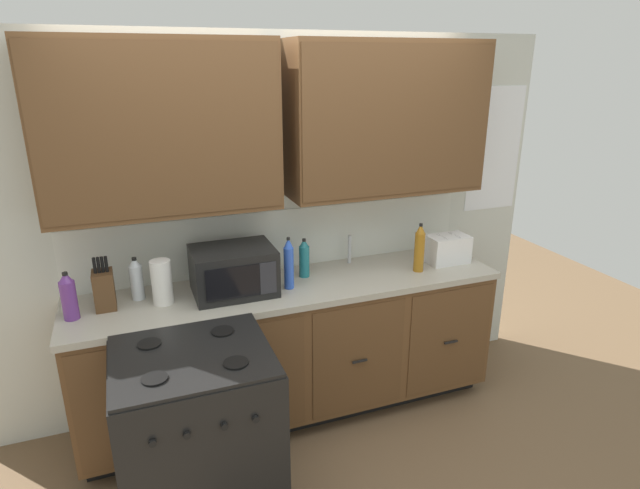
{
  "coord_description": "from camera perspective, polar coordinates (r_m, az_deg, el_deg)",
  "views": [
    {
      "loc": [
        -0.91,
        -2.6,
        2.26
      ],
      "look_at": [
        0.18,
        0.27,
        1.19
      ],
      "focal_mm": 29.74,
      "sensor_mm": 36.0,
      "label": 1
    }
  ],
  "objects": [
    {
      "name": "bottle_clear",
      "position": [
        3.25,
        -19.14,
        -3.51
      ],
      "size": [
        0.08,
        0.08,
        0.26
      ],
      "color": "silver",
      "rests_on": "counter_run"
    },
    {
      "name": "bottle_violet",
      "position": [
        3.14,
        -25.43,
        -5.06
      ],
      "size": [
        0.08,
        0.08,
        0.27
      ],
      "color": "#663384",
      "rests_on": "counter_run"
    },
    {
      "name": "knife_block",
      "position": [
        3.2,
        -22.21,
        -4.47
      ],
      "size": [
        0.11,
        0.14,
        0.31
      ],
      "color": "#52361E",
      "rests_on": "counter_run"
    },
    {
      "name": "toaster",
      "position": [
        3.74,
        13.53,
        -0.46
      ],
      "size": [
        0.28,
        0.18,
        0.19
      ],
      "color": "white",
      "rests_on": "counter_run"
    },
    {
      "name": "stove_range",
      "position": [
        2.9,
        -12.91,
        -19.39
      ],
      "size": [
        0.76,
        0.68,
        0.95
      ],
      "color": "black",
      "rests_on": "ground_plane"
    },
    {
      "name": "counter_run",
      "position": [
        3.53,
        -2.88,
        -11.08
      ],
      "size": [
        2.69,
        0.64,
        0.94
      ],
      "color": "black",
      "rests_on": "ground_plane"
    },
    {
      "name": "ground_plane",
      "position": [
        3.57,
        -1.19,
        -20.06
      ],
      "size": [
        8.0,
        8.0,
        0.0
      ],
      "primitive_type": "plane",
      "color": "brown"
    },
    {
      "name": "bottle_amber",
      "position": [
        3.52,
        10.65,
        -0.39
      ],
      "size": [
        0.07,
        0.07,
        0.33
      ],
      "color": "#9E6619",
      "rests_on": "counter_run"
    },
    {
      "name": "paper_towel_roll",
      "position": [
        3.15,
        -16.66,
        -3.9
      ],
      "size": [
        0.12,
        0.12,
        0.26
      ],
      "primitive_type": "cylinder",
      "color": "white",
      "rests_on": "counter_run"
    },
    {
      "name": "microwave",
      "position": [
        3.19,
        -9.3,
        -2.79
      ],
      "size": [
        0.48,
        0.37,
        0.28
      ],
      "color": "black",
      "rests_on": "counter_run"
    },
    {
      "name": "sink_faucet",
      "position": [
        3.63,
        3.19,
        -0.5
      ],
      "size": [
        0.02,
        0.02,
        0.2
      ],
      "primitive_type": "cylinder",
      "color": "#B2B5BA",
      "rests_on": "counter_run"
    },
    {
      "name": "bottle_teal",
      "position": [
        3.39,
        -1.71,
        -1.49
      ],
      "size": [
        0.07,
        0.07,
        0.26
      ],
      "color": "#1E707A",
      "rests_on": "counter_run"
    },
    {
      "name": "bottle_blue",
      "position": [
        3.21,
        -3.38,
        -2.07
      ],
      "size": [
        0.06,
        0.06,
        0.33
      ],
      "color": "blue",
      "rests_on": "counter_run"
    },
    {
      "name": "wall_unit",
      "position": [
        3.29,
        -4.29,
        8.64
      ],
      "size": [
        3.86,
        0.4,
        2.43
      ],
      "color": "silver",
      "rests_on": "ground_plane"
    }
  ]
}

